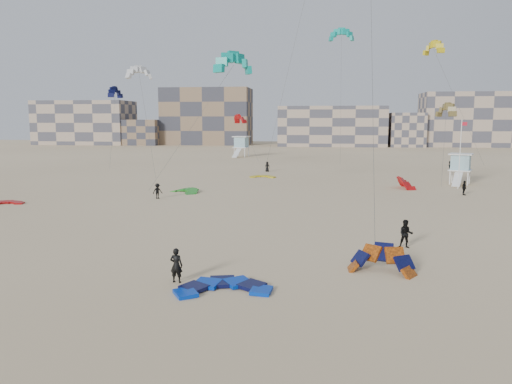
# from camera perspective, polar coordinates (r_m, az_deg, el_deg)

# --- Properties ---
(ground) EXTENTS (320.00, 320.00, 0.00)m
(ground) POSITION_cam_1_polar(r_m,az_deg,el_deg) (28.23, -7.42, -8.31)
(ground) COLOR beige
(ground) RESTS_ON ground
(kite_ground_blue) EXTENTS (4.96, 5.11, 0.74)m
(kite_ground_blue) POSITION_cam_1_polar(r_m,az_deg,el_deg) (24.11, -3.75, -11.18)
(kite_ground_blue) COLOR #0122D0
(kite_ground_blue) RESTS_ON ground
(kite_ground_orange) EXTENTS (4.21, 4.20, 3.47)m
(kite_ground_orange) POSITION_cam_1_polar(r_m,az_deg,el_deg) (27.62, 14.10, -8.86)
(kite_ground_orange) COLOR #DB5B0E
(kite_ground_orange) RESTS_ON ground
(kite_ground_red) EXTENTS (4.40, 4.45, 0.59)m
(kite_ground_red) POSITION_cam_1_polar(r_m,az_deg,el_deg) (53.37, -26.86, -1.27)
(kite_ground_red) COLOR #BA0316
(kite_ground_red) RESTS_ON ground
(kite_ground_green) EXTENTS (4.99, 5.02, 1.46)m
(kite_ground_green) POSITION_cam_1_polar(r_m,az_deg,el_deg) (56.01, -8.07, -0.04)
(kite_ground_green) COLOR #179628
(kite_ground_green) RESTS_ON ground
(kite_ground_red_far) EXTENTS (3.88, 3.84, 3.79)m
(kite_ground_red_far) POSITION_cam_1_polar(r_m,az_deg,el_deg) (61.37, 16.79, 0.41)
(kite_ground_red_far) COLOR #BA0316
(kite_ground_red_far) RESTS_ON ground
(kite_ground_yellow) EXTENTS (3.39, 3.56, 0.58)m
(kite_ground_yellow) POSITION_cam_1_polar(r_m,az_deg,el_deg) (69.91, 0.77, 1.69)
(kite_ground_yellow) COLOR #DAD90A
(kite_ground_yellow) RESTS_ON ground
(kitesurfer_main) EXTENTS (0.67, 0.47, 1.75)m
(kitesurfer_main) POSITION_cam_1_polar(r_m,az_deg,el_deg) (25.25, -9.10, -8.28)
(kitesurfer_main) COLOR black
(kitesurfer_main) RESTS_ON ground
(kitesurfer_b) EXTENTS (0.96, 0.79, 1.80)m
(kitesurfer_b) POSITION_cam_1_polar(r_m,az_deg,el_deg) (32.81, 16.76, -4.62)
(kitesurfer_b) COLOR black
(kitesurfer_b) RESTS_ON ground
(kitesurfer_c) EXTENTS (1.15, 1.11, 1.58)m
(kitesurfer_c) POSITION_cam_1_polar(r_m,az_deg,el_deg) (51.88, -11.19, 0.10)
(kitesurfer_c) COLOR black
(kitesurfer_c) RESTS_ON ground
(kitesurfer_d) EXTENTS (0.50, 0.96, 1.56)m
(kitesurfer_d) POSITION_cam_1_polar(r_m,az_deg,el_deg) (57.76, 22.70, 0.43)
(kitesurfer_d) COLOR black
(kitesurfer_d) RESTS_ON ground
(kitesurfer_e) EXTENTS (0.90, 0.76, 1.57)m
(kitesurfer_e) POSITION_cam_1_polar(r_m,az_deg,el_deg) (77.52, 1.29, 2.92)
(kitesurfer_e) COLOR black
(kitesurfer_e) RESTS_ON ground
(kitesurfer_f) EXTENTS (0.69, 1.55, 1.62)m
(kitesurfer_f) POSITION_cam_1_polar(r_m,az_deg,el_deg) (84.26, 21.31, 2.80)
(kitesurfer_f) COLOR black
(kitesurfer_f) RESTS_ON ground
(kite_fly_teal_a) EXTENTS (10.83, 6.58, 13.77)m
(kite_fly_teal_a) POSITION_cam_1_polar(r_m,az_deg,el_deg) (52.37, -2.57, 14.29)
(kite_fly_teal_a) COLOR #0DAB96
(kite_fly_teal_a) RESTS_ON ground
(kite_fly_grey) EXTENTS (6.61, 9.34, 14.37)m
(kite_fly_grey) POSITION_cam_1_polar(r_m,az_deg,el_deg) (69.28, -13.21, 13.02)
(kite_fly_grey) COLOR silver
(kite_fly_grey) RESTS_ON ground
(kite_fly_olive) EXTENTS (3.80, 7.91, 9.02)m
(kite_fly_olive) POSITION_cam_1_polar(r_m,az_deg,el_deg) (61.40, 20.91, 8.62)
(kite_fly_olive) COLOR brown
(kite_fly_olive) RESTS_ON ground
(kite_fly_yellow) EXTENTS (11.14, 4.91, 18.58)m
(kite_fly_yellow) POSITION_cam_1_polar(r_m,az_deg,el_deg) (81.50, 19.63, 15.14)
(kite_fly_yellow) COLOR #DAD90A
(kite_fly_yellow) RESTS_ON ground
(kite_fly_navy) EXTENTS (3.34, 8.29, 12.01)m
(kite_fly_navy) POSITION_cam_1_polar(r_m,az_deg,el_deg) (80.77, -15.79, 10.80)
(kite_fly_navy) COLOR #0C0E3D
(kite_fly_navy) RESTS_ON ground
(kite_fly_teal_b) EXTENTS (4.03, 12.23, 22.52)m
(kite_fly_teal_b) POSITION_cam_1_polar(r_m,az_deg,el_deg) (90.28, 9.74, 17.17)
(kite_fly_teal_b) COLOR #0DAB96
(kite_fly_teal_b) RESTS_ON ground
(kite_fly_red) EXTENTS (6.37, 7.99, 8.36)m
(kite_fly_red) POSITION_cam_1_polar(r_m,az_deg,el_deg) (88.95, -1.85, 8.26)
(kite_fly_red) COLOR #BA0316
(kite_fly_red) RESTS_ON ground
(lifeguard_tower_near) EXTENTS (3.51, 5.70, 3.84)m
(lifeguard_tower_near) POSITION_cam_1_polar(r_m,az_deg,el_deg) (67.47, 22.32, 2.46)
(lifeguard_tower_near) COLOR white
(lifeguard_tower_near) RESTS_ON ground
(lifeguard_tower_far) EXTENTS (3.70, 6.41, 4.46)m
(lifeguard_tower_far) POSITION_cam_1_polar(r_m,az_deg,el_deg) (108.74, -1.68, 5.21)
(lifeguard_tower_far) COLOR white
(lifeguard_tower_far) RESTS_ON ground
(flagpole) EXTENTS (0.65, 0.10, 8.05)m
(flagpole) POSITION_cam_1_polar(r_m,az_deg,el_deg) (62.38, 22.30, 4.17)
(flagpole) COLOR white
(flagpole) RESTS_ON ground
(condo_west_a) EXTENTS (30.00, 15.00, 14.00)m
(condo_west_a) POSITION_cam_1_polar(r_m,az_deg,el_deg) (174.11, -18.94, 7.50)
(condo_west_a) COLOR tan
(condo_west_a) RESTS_ON ground
(condo_west_b) EXTENTS (28.00, 14.00, 18.00)m
(condo_west_b) POSITION_cam_1_polar(r_m,az_deg,el_deg) (164.36, -5.60, 8.58)
(condo_west_b) COLOR #7F654D
(condo_west_b) RESTS_ON ground
(condo_mid) EXTENTS (32.00, 16.00, 12.00)m
(condo_mid) POSITION_cam_1_polar(r_m,az_deg,el_deg) (156.16, 8.65, 7.44)
(condo_mid) COLOR tan
(condo_mid) RESTS_ON ground
(condo_east) EXTENTS (26.00, 14.00, 16.00)m
(condo_east) POSITION_cam_1_polar(r_m,az_deg,el_deg) (163.84, 22.90, 7.62)
(condo_east) COLOR tan
(condo_east) RESTS_ON ground
(condo_fill_left) EXTENTS (12.00, 10.00, 8.00)m
(condo_fill_left) POSITION_cam_1_polar(r_m,az_deg,el_deg) (164.40, -12.91, 6.67)
(condo_fill_left) COLOR #7F654D
(condo_fill_left) RESTS_ON ground
(condo_fill_right) EXTENTS (10.00, 10.00, 10.00)m
(condo_fill_right) POSITION_cam_1_polar(r_m,az_deg,el_deg) (156.15, 16.81, 6.82)
(condo_fill_right) COLOR tan
(condo_fill_right) RESTS_ON ground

